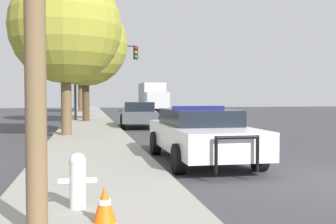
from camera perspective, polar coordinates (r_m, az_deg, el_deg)
The scene contains 11 objects.
sidewalk_left at distance 7.64m, azimuth -9.67°, elevation -10.32°, with size 3.00×110.00×0.13m.
police_car at distance 11.02m, azimuth 4.42°, elevation -2.88°, with size 2.13×5.23×1.45m.
fire_hydrant at distance 6.14m, azimuth -12.14°, elevation -8.82°, with size 0.54×0.24×0.79m.
traffic_light at distance 28.79m, azimuth -9.07°, elevation 6.31°, with size 4.28×0.35×5.14m.
car_background_distant at distance 45.17m, azimuth -2.37°, elevation 0.89°, with size 2.05×4.52×1.25m.
car_background_midblock at distance 22.64m, azimuth -3.98°, elevation -0.28°, with size 2.25×4.32×1.39m.
box_truck at distance 44.90m, azimuth -2.09°, elevation 2.11°, with size 2.56×6.68×3.10m.
tree_sidewalk_mid at distance 27.49m, azimuth -11.12°, elevation 8.99°, with size 5.32×5.32×7.54m.
tree_sidewalk_near at distance 17.81m, azimuth -13.70°, elevation 11.04°, with size 4.54×4.54×6.63m.
tree_sidewalk_far at distance 44.24m, azimuth -11.81°, elevation 6.99°, with size 5.33×5.33×8.01m.
traffic_cone at distance 5.47m, azimuth -8.59°, elevation -12.17°, with size 0.30×0.30×0.46m.
Camera 1 is at (-5.27, -7.46, 1.72)m, focal length 45.00 mm.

